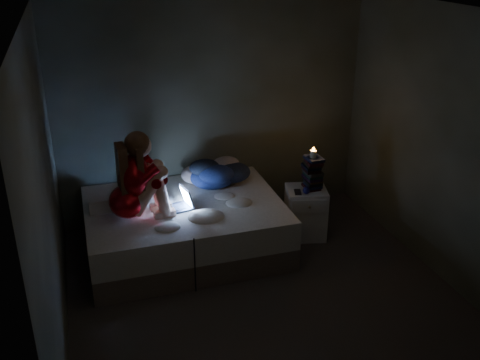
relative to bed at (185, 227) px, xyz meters
name	(u,v)px	position (x,y,z in m)	size (l,w,h in m)	color
floor	(266,300)	(0.54, -1.10, -0.29)	(3.60, 3.80, 0.02)	#3B3430
ceiling	(273,13)	(0.54, -1.10, 2.33)	(3.60, 3.80, 0.02)	silver
wall_back	(213,111)	(0.54, 0.81, 1.02)	(3.60, 0.02, 2.60)	#2F3325
wall_front	(389,304)	(0.54, -3.01, 1.02)	(3.60, 0.02, 2.60)	#2F3325
wall_left	(45,200)	(-1.27, -1.10, 1.02)	(0.02, 3.80, 2.60)	#2F3325
wall_right	(450,150)	(2.35, -1.10, 1.02)	(0.02, 3.80, 2.60)	#2F3325
bed	(185,227)	(0.00, 0.00, 0.00)	(2.04, 1.53, 0.56)	#B7B1A4
pillow	(113,199)	(-0.71, 0.18, 0.35)	(0.49, 0.35, 0.14)	silver
woman	(125,177)	(-0.59, -0.17, 0.73)	(0.56, 0.37, 0.90)	maroon
laptop	(174,199)	(-0.12, -0.10, 0.40)	(0.33, 0.24, 0.24)	black
clothes_pile	(213,172)	(0.42, 0.36, 0.45)	(0.56, 0.45, 0.34)	navy
nightstand	(306,212)	(1.37, -0.09, 0.01)	(0.44, 0.39, 0.58)	silver
book_stack	(312,174)	(1.43, -0.08, 0.47)	(0.19, 0.25, 0.35)	black
candle	(313,156)	(1.43, -0.08, 0.69)	(0.07, 0.07, 0.08)	beige
phone	(300,193)	(1.25, -0.17, 0.31)	(0.07, 0.14, 0.01)	black
blue_orb	(309,190)	(1.34, -0.20, 0.34)	(0.08, 0.08, 0.08)	navy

